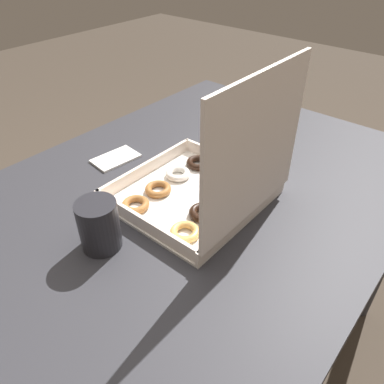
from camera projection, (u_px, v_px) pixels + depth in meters
The scene contains 5 objects.
ground_plane at pixel (187, 357), 1.31m from camera, with size 8.00×8.00×0.00m, color #42382D.
dining_table at pixel (186, 223), 0.93m from camera, with size 1.26×0.87×0.71m.
donut_box at pixel (213, 181), 0.81m from camera, with size 0.32×0.31×0.34m.
coffee_mug at pixel (99, 225), 0.72m from camera, with size 0.08×0.08×0.10m.
paper_napkin at pixel (116, 158), 1.01m from camera, with size 0.13×0.09×0.01m.
Camera 1 is at (0.53, 0.46, 1.24)m, focal length 35.00 mm.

